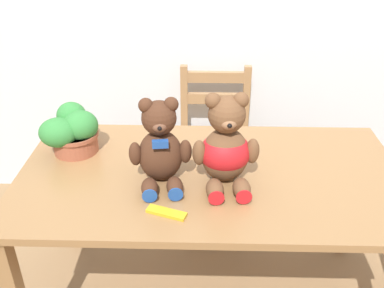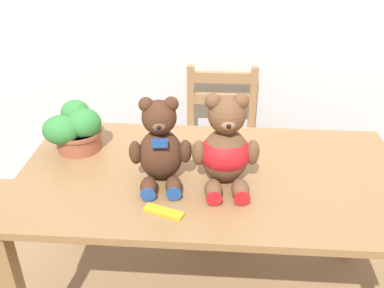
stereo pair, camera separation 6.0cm
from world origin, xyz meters
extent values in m
cube|color=olive|center=(0.00, 0.41, 0.70)|extent=(1.54, 0.82, 0.03)
cube|color=olive|center=(-0.72, 0.77, 0.34)|extent=(0.06, 0.06, 0.69)
cube|color=olive|center=(0.72, 0.77, 0.34)|extent=(0.06, 0.06, 0.69)
cube|color=#997047|center=(0.03, 1.05, 0.43)|extent=(0.39, 0.39, 0.03)
cube|color=#997047|center=(0.21, 0.88, 0.21)|extent=(0.04, 0.04, 0.42)
cube|color=#997047|center=(-0.14, 0.88, 0.21)|extent=(0.04, 0.04, 0.42)
cube|color=#997047|center=(0.21, 1.23, 0.44)|extent=(0.04, 0.04, 0.88)
cube|color=#997047|center=(-0.14, 1.23, 0.44)|extent=(0.04, 0.04, 0.88)
cube|color=#997047|center=(0.03, 1.23, 0.81)|extent=(0.31, 0.03, 0.06)
cube|color=#997047|center=(0.03, 1.23, 0.69)|extent=(0.31, 0.03, 0.06)
ellipsoid|color=#472819|center=(-0.19, 0.36, 0.82)|extent=(0.18, 0.16, 0.21)
sphere|color=#472819|center=(-0.19, 0.36, 0.98)|extent=(0.13, 0.13, 0.13)
sphere|color=#472819|center=(-0.15, 0.37, 1.03)|extent=(0.05, 0.05, 0.05)
sphere|color=#472819|center=(-0.24, 0.36, 1.03)|extent=(0.05, 0.05, 0.05)
ellipsoid|color=brown|center=(-0.19, 0.32, 0.97)|extent=(0.06, 0.06, 0.04)
sphere|color=black|center=(-0.18, 0.29, 0.97)|extent=(0.02, 0.02, 0.02)
ellipsoid|color=#472819|center=(-0.10, 0.36, 0.84)|extent=(0.05, 0.05, 0.10)
ellipsoid|color=#472819|center=(-0.28, 0.33, 0.84)|extent=(0.05, 0.05, 0.10)
ellipsoid|color=#472819|center=(-0.13, 0.26, 0.75)|extent=(0.07, 0.11, 0.06)
cylinder|color=#1E4793|center=(-0.13, 0.21, 0.75)|extent=(0.06, 0.01, 0.05)
ellipsoid|color=#472819|center=(-0.23, 0.25, 0.75)|extent=(0.07, 0.11, 0.06)
cylinder|color=#1E4793|center=(-0.22, 0.20, 0.75)|extent=(0.06, 0.01, 0.05)
cube|color=#1E4793|center=(-0.19, 0.30, 0.91)|extent=(0.06, 0.03, 0.03)
ellipsoid|color=brown|center=(0.05, 0.36, 0.83)|extent=(0.19, 0.17, 0.22)
sphere|color=brown|center=(0.05, 0.36, 1.00)|extent=(0.14, 0.14, 0.14)
sphere|color=brown|center=(0.10, 0.37, 1.05)|extent=(0.06, 0.06, 0.06)
sphere|color=brown|center=(0.00, 0.36, 1.05)|extent=(0.06, 0.06, 0.06)
ellipsoid|color=#8C5F3F|center=(0.06, 0.31, 0.99)|extent=(0.06, 0.06, 0.04)
sphere|color=black|center=(0.06, 0.29, 0.99)|extent=(0.02, 0.02, 0.02)
ellipsoid|color=brown|center=(0.15, 0.35, 0.85)|extent=(0.06, 0.06, 0.10)
ellipsoid|color=brown|center=(-0.05, 0.34, 0.85)|extent=(0.06, 0.06, 0.10)
ellipsoid|color=brown|center=(0.11, 0.25, 0.75)|extent=(0.07, 0.12, 0.07)
cylinder|color=red|center=(0.12, 0.20, 0.75)|extent=(0.06, 0.01, 0.06)
ellipsoid|color=brown|center=(0.01, 0.25, 0.75)|extent=(0.07, 0.12, 0.07)
cylinder|color=red|center=(0.02, 0.19, 0.75)|extent=(0.06, 0.01, 0.06)
ellipsoid|color=red|center=(0.05, 0.36, 0.84)|extent=(0.21, 0.18, 0.16)
cylinder|color=#9E5138|center=(-0.58, 0.57, 0.76)|extent=(0.19, 0.19, 0.09)
cylinder|color=#9E5138|center=(-0.58, 0.57, 0.80)|extent=(0.20, 0.20, 0.02)
ellipsoid|color=#337F38|center=(-0.55, 0.56, 0.84)|extent=(0.15, 0.15, 0.13)
ellipsoid|color=#337F38|center=(-0.60, 0.61, 0.86)|extent=(0.13, 0.12, 0.12)
ellipsoid|color=#337F38|center=(-0.63, 0.51, 0.83)|extent=(0.16, 0.14, 0.12)
cube|color=gold|center=(-0.16, 0.14, 0.72)|extent=(0.15, 0.08, 0.01)
camera|label=1|loc=(-0.04, -1.03, 1.66)|focal=40.00mm
camera|label=2|loc=(0.02, -1.02, 1.66)|focal=40.00mm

